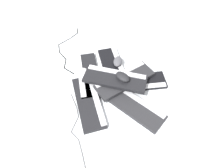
% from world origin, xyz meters
% --- Properties ---
extents(ground_plane, '(3.20, 3.20, 0.00)m').
position_xyz_m(ground_plane, '(0.00, 0.00, 0.00)').
color(ground_plane, silver).
extents(keyboard_0, '(0.46, 0.25, 0.03)m').
position_xyz_m(keyboard_0, '(0.12, -0.08, 0.01)').
color(keyboard_0, black).
rests_on(keyboard_0, ground).
extents(keyboard_1, '(0.20, 0.45, 0.03)m').
position_xyz_m(keyboard_1, '(0.02, 0.12, 0.01)').
color(keyboard_1, black).
rests_on(keyboard_1, ground).
extents(keyboard_2, '(0.22, 0.46, 0.03)m').
position_xyz_m(keyboard_2, '(-0.19, 0.12, 0.01)').
color(keyboard_2, black).
rests_on(keyboard_2, ground).
extents(keyboard_3, '(0.18, 0.45, 0.03)m').
position_xyz_m(keyboard_3, '(-0.25, -0.12, 0.01)').
color(keyboard_3, black).
rests_on(keyboard_3, ground).
extents(keyboard_4, '(0.35, 0.46, 0.03)m').
position_xyz_m(keyboard_4, '(0.02, -0.25, 0.01)').
color(keyboard_4, '#232326').
rests_on(keyboard_4, ground).
extents(keyboard_5, '(0.46, 0.25, 0.03)m').
position_xyz_m(keyboard_5, '(0.04, -0.05, 0.04)').
color(keyboard_5, '#232326').
rests_on(keyboard_5, keyboard_0).
extents(keyboard_6, '(0.45, 0.37, 0.03)m').
position_xyz_m(keyboard_6, '(-0.03, -0.04, 0.07)').
color(keyboard_6, black).
rests_on(keyboard_6, keyboard_5).
extents(mouse_0, '(0.12, 0.13, 0.04)m').
position_xyz_m(mouse_0, '(-0.15, 0.09, 0.05)').
color(mouse_0, '#B7B7BC').
rests_on(mouse_0, keyboard_2).
extents(mouse_1, '(0.11, 0.13, 0.04)m').
position_xyz_m(mouse_1, '(0.06, 0.14, 0.05)').
color(mouse_1, '#4C4C51').
rests_on(mouse_1, keyboard_1).
extents(mouse_2, '(0.09, 0.12, 0.04)m').
position_xyz_m(mouse_2, '(-0.21, 0.11, 0.05)').
color(mouse_2, silver).
rests_on(mouse_2, keyboard_2).
extents(mouse_3, '(0.10, 0.13, 0.04)m').
position_xyz_m(mouse_3, '(0.01, -0.07, 0.11)').
color(mouse_3, black).
rests_on(mouse_3, keyboard_6).
extents(cable_0, '(0.21, 0.64, 0.01)m').
position_xyz_m(cable_0, '(-0.35, -0.37, 0.00)').
color(cable_0, '#59595B').
rests_on(cable_0, ground).
extents(cable_1, '(0.23, 0.56, 0.01)m').
position_xyz_m(cable_1, '(-0.27, 0.47, 0.00)').
color(cable_1, black).
rests_on(cable_1, ground).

